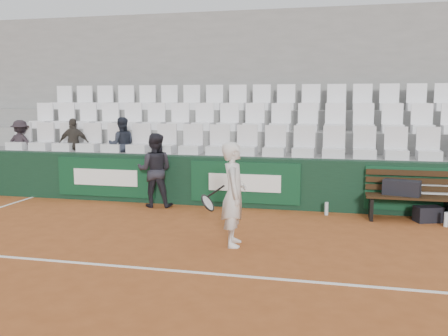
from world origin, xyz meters
TOP-DOWN VIEW (x-y plane):
  - ground at (0.00, 0.00)m, footprint 80.00×80.00m
  - court_baseline at (0.00, 0.00)m, footprint 18.00×0.06m
  - back_barrier at (0.07, 3.99)m, footprint 18.00×0.34m
  - grandstand_tier_front at (0.00, 4.62)m, footprint 18.00×0.95m
  - grandstand_tier_mid at (0.00, 5.58)m, footprint 18.00×0.95m
  - grandstand_tier_back at (0.00, 6.53)m, footprint 18.00×0.95m
  - grandstand_rear_wall at (0.00, 7.15)m, footprint 18.00×0.30m
  - seat_row_front at (0.00, 4.45)m, footprint 11.90×0.44m
  - seat_row_mid at (0.00, 5.40)m, footprint 11.90×0.44m
  - seat_row_back at (0.00, 6.35)m, footprint 11.90×0.44m
  - bench_left at (2.86, 3.50)m, footprint 1.50×0.56m
  - sports_bag_left at (2.73, 3.54)m, footprint 0.68×0.44m
  - sports_bag_ground at (3.19, 3.48)m, footprint 0.52×0.42m
  - water_bottle_near at (1.41, 3.60)m, footprint 0.07×0.07m
  - water_bottle_far at (3.43, 3.18)m, footprint 0.07×0.07m
  - tennis_player at (0.12, 1.29)m, footprint 0.73×0.62m
  - ball_kid at (-1.99, 3.58)m, footprint 0.80×0.67m
  - spectator_a at (-5.69, 4.50)m, footprint 0.75×0.45m
  - spectator_b at (-4.31, 4.50)m, footprint 0.75×0.48m
  - spectator_c at (-3.12, 4.50)m, footprint 0.73×0.66m

SIDE VIEW (x-z plane):
  - ground at x=0.00m, z-range 0.00..0.00m
  - court_baseline at x=0.00m, z-range 0.00..0.01m
  - water_bottle_near at x=1.41m, z-range 0.00..0.25m
  - water_bottle_far at x=3.43m, z-range 0.00..0.25m
  - sports_bag_ground at x=3.19m, z-range 0.00..0.28m
  - bench_left at x=2.86m, z-range 0.00..0.45m
  - grandstand_tier_front at x=0.00m, z-range 0.00..1.00m
  - back_barrier at x=0.07m, z-range 0.00..1.00m
  - sports_bag_left at x=2.73m, z-range 0.45..0.72m
  - grandstand_tier_mid at x=0.00m, z-range 0.00..1.45m
  - ball_kid at x=-1.99m, z-range 0.00..1.49m
  - tennis_player at x=0.12m, z-range 0.00..1.54m
  - grandstand_tier_back at x=0.00m, z-range 0.00..1.90m
  - seat_row_front at x=0.00m, z-range 1.00..1.63m
  - spectator_a at x=-5.69m, z-range 1.00..2.13m
  - spectator_b at x=-4.31m, z-range 1.00..2.18m
  - spectator_c at x=-3.12m, z-range 1.00..2.22m
  - seat_row_mid at x=0.00m, z-range 1.45..2.08m
  - grandstand_rear_wall at x=0.00m, z-range 0.00..4.40m
  - seat_row_back at x=0.00m, z-range 1.90..2.53m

